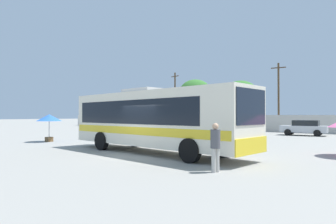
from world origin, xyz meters
TOP-DOWN VIEW (x-y plane):
  - ground_plane at (0.00, 10.00)m, footprint 300.00×300.00m
  - perimeter_wall at (0.00, 25.05)m, footprint 80.00×0.30m
  - coach_bus_cream_yellow at (-0.21, 1.25)m, footprint 11.58×3.87m
  - attendant_by_bus_door at (5.03, -1.50)m, footprint 0.46×0.46m
  - vendor_umbrella_near_gate_blue at (-10.64, 1.43)m, footprint 1.86×1.86m
  - parked_car_leftmost_dark_blue at (-9.47, 20.70)m, footprint 4.44×2.22m
  - parked_car_second_silver at (-3.71, 21.42)m, footprint 4.47×2.27m
  - parked_car_third_silver at (3.22, 20.52)m, footprint 4.32×2.19m
  - utility_pole_near at (-17.92, 27.84)m, footprint 1.76×0.61m
  - utility_pole_far at (-1.10, 26.87)m, footprint 1.80×0.32m
  - roadside_tree_left at (-15.59, 30.36)m, footprint 5.41×5.41m
  - roadside_tree_midleft at (-6.97, 28.62)m, footprint 5.35×5.35m

SIDE VIEW (x-z plane):
  - ground_plane at x=0.00m, z-range 0.00..0.00m
  - parked_car_second_silver at x=-3.71m, z-range 0.05..1.49m
  - parked_car_leftmost_dark_blue at x=-9.47m, z-range 0.05..1.52m
  - parked_car_third_silver at x=3.22m, z-range 0.04..1.56m
  - attendant_by_bus_door at x=5.03m, z-range 0.11..1.84m
  - perimeter_wall at x=0.00m, z-range 0.00..2.05m
  - vendor_umbrella_near_gate_blue at x=-10.64m, z-range 0.72..2.80m
  - coach_bus_cream_yellow at x=-0.21m, z-range 0.12..3.59m
  - utility_pole_far at x=-1.10m, z-range 0.18..8.81m
  - utility_pole_near at x=-17.92m, z-range 0.19..9.21m
  - roadside_tree_midleft at x=-6.97m, z-range 1.21..8.20m
  - roadside_tree_left at x=-15.59m, z-range 1.67..9.65m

